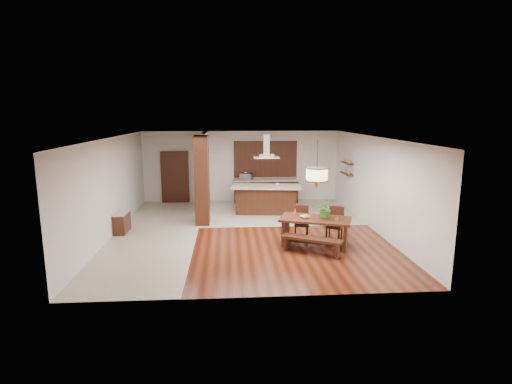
{
  "coord_description": "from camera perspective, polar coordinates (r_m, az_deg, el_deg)",
  "views": [
    {
      "loc": [
        -0.54,
        -11.87,
        3.58
      ],
      "look_at": [
        0.3,
        0.0,
        1.25
      ],
      "focal_mm": 28.0,
      "sensor_mm": 36.0,
      "label": 1
    }
  ],
  "objects": [
    {
      "name": "shelf_lower",
      "position": [
        15.28,
        12.79,
        2.61
      ],
      "size": [
        0.26,
        0.9,
        0.04
      ],
      "primitive_type": "cube",
      "color": "black",
      "rests_on": "room_shell"
    },
    {
      "name": "range_hood",
      "position": [
        14.31,
        1.48,
        6.61
      ],
      "size": [
        0.9,
        0.55,
        0.87
      ],
      "primitive_type": null,
      "color": "silver",
      "rests_on": "room_shell"
    },
    {
      "name": "tile_hallway",
      "position": [
        12.59,
        -14.06,
        -5.76
      ],
      "size": [
        2.5,
        9.0,
        0.01
      ],
      "primitive_type": "cube",
      "color": "beige",
      "rests_on": "ground"
    },
    {
      "name": "partition_stub",
      "position": [
        15.34,
        -7.23,
        3.02
      ],
      "size": [
        0.18,
        2.4,
        2.9
      ],
      "primitive_type": "cube",
      "color": "silver",
      "rests_on": "ground"
    },
    {
      "name": "fruit_bowl",
      "position": [
        10.98,
        7.02,
        -3.54
      ],
      "size": [
        0.33,
        0.33,
        0.06
      ],
      "primitive_type": "imported",
      "rotation": [
        0.0,
        0.0,
        0.34
      ],
      "color": "beige",
      "rests_on": "dining_table"
    },
    {
      "name": "foliage_plant",
      "position": [
        10.98,
        9.91,
        -2.31
      ],
      "size": [
        0.54,
        0.48,
        0.56
      ],
      "primitive_type": "imported",
      "rotation": [
        0.0,
        0.0,
        -0.1
      ],
      "color": "#386E24",
      "rests_on": "dining_table"
    },
    {
      "name": "dining_chair_right",
      "position": [
        11.61,
        11.15,
        -4.55
      ],
      "size": [
        0.59,
        0.59,
        0.99
      ],
      "primitive_type": null,
      "rotation": [
        0.0,
        0.0,
        -0.5
      ],
      "color": "black",
      "rests_on": "ground"
    },
    {
      "name": "rear_counter",
      "position": [
        16.44,
        1.41,
        0.2
      ],
      "size": [
        2.6,
        0.62,
        0.95
      ],
      "color": "black",
      "rests_on": "ground"
    },
    {
      "name": "island_cup",
      "position": [
        14.43,
        3.11,
        1.08
      ],
      "size": [
        0.14,
        0.14,
        0.1
      ],
      "primitive_type": "imported",
      "rotation": [
        0.0,
        0.0,
        0.15
      ],
      "color": "white",
      "rests_on": "kitchen_island"
    },
    {
      "name": "hallway_console",
      "position": [
        12.92,
        -18.61,
        -4.15
      ],
      "size": [
        0.37,
        0.88,
        0.63
      ],
      "primitive_type": "cube",
      "color": "black",
      "rests_on": "ground"
    },
    {
      "name": "dining_bench",
      "position": [
        10.53,
        7.92,
        -7.63
      ],
      "size": [
        1.54,
        1.07,
        0.44
      ],
      "primitive_type": null,
      "rotation": [
        0.0,
        0.0,
        -0.51
      ],
      "color": "black",
      "rests_on": "ground"
    },
    {
      "name": "dining_chair_left",
      "position": [
        11.72,
        6.5,
        -4.35
      ],
      "size": [
        0.47,
        0.47,
        0.95
      ],
      "primitive_type": null,
      "rotation": [
        0.0,
        0.0,
        -0.14
      ],
      "color": "black",
      "rests_on": "ground"
    },
    {
      "name": "soffit_band",
      "position": [
        11.9,
        -1.45,
        7.73
      ],
      "size": [
        8.0,
        9.0,
        0.02
      ],
      "primitive_type": "cube",
      "color": "#412010",
      "rests_on": "room_shell"
    },
    {
      "name": "room_shell",
      "position": [
        11.97,
        -1.44,
        3.8
      ],
      "size": [
        9.0,
        9.04,
        2.92
      ],
      "color": "#3E170B",
      "rests_on": "ground"
    },
    {
      "name": "pendant_lantern",
      "position": [
        10.74,
        8.71,
        3.81
      ],
      "size": [
        0.64,
        0.64,
        1.31
      ],
      "primitive_type": null,
      "color": "#FFE4C3",
      "rests_on": "room_shell"
    },
    {
      "name": "microwave",
      "position": [
        16.25,
        -1.4,
        2.24
      ],
      "size": [
        0.57,
        0.49,
        0.27
      ],
      "primitive_type": "imported",
      "rotation": [
        0.0,
        0.0,
        -0.39
      ],
      "color": "silver",
      "rests_on": "rear_counter"
    },
    {
      "name": "partition_pier",
      "position": [
        13.27,
        -7.71,
        1.74
      ],
      "size": [
        0.45,
        1.0,
        2.9
      ],
      "primitive_type": "cube",
      "color": "black",
      "rests_on": "ground"
    },
    {
      "name": "kitchen_island",
      "position": [
        14.58,
        1.44,
        -1.0
      ],
      "size": [
        2.6,
        1.37,
        1.03
      ],
      "rotation": [
        0.0,
        0.0,
        -0.12
      ],
      "color": "black",
      "rests_on": "ground"
    },
    {
      "name": "shelf_upper",
      "position": [
        15.23,
        12.85,
        4.09
      ],
      "size": [
        0.26,
        0.9,
        0.04
      ],
      "primitive_type": "cube",
      "color": "black",
      "rests_on": "room_shell"
    },
    {
      "name": "gold_ornament",
      "position": [
        10.83,
        11.5,
        -3.78
      ],
      "size": [
        0.09,
        0.09,
        0.1
      ],
      "primitive_type": "cylinder",
      "rotation": [
        0.0,
        0.0,
        0.35
      ],
      "color": "gold",
      "rests_on": "dining_table"
    },
    {
      "name": "kitchen_window",
      "position": [
        16.5,
        1.34,
        4.72
      ],
      "size": [
        2.6,
        0.08,
        1.5
      ],
      "primitive_type": "cube",
      "color": "#A16930",
      "rests_on": "room_shell"
    },
    {
      "name": "hallway_doorway",
      "position": [
        16.6,
        -11.48,
        2.1
      ],
      "size": [
        1.1,
        0.2,
        2.1
      ],
      "primitive_type": "cube",
      "color": "black",
      "rests_on": "ground"
    },
    {
      "name": "napkin_cone",
      "position": [
        11.2,
        5.61,
        -2.82
      ],
      "size": [
        0.15,
        0.15,
        0.21
      ],
      "primitive_type": "cone",
      "rotation": [
        0.0,
        0.0,
        0.08
      ],
      "color": "red",
      "rests_on": "dining_table"
    },
    {
      "name": "dining_table",
      "position": [
        11.07,
        8.46,
        -4.75
      ],
      "size": [
        2.11,
        1.53,
        0.79
      ],
      "rotation": [
        0.0,
        0.0,
        -0.34
      ],
      "color": "black",
      "rests_on": "ground"
    },
    {
      "name": "tile_kitchen",
      "position": [
        14.91,
        2.97,
        -2.8
      ],
      "size": [
        5.5,
        4.0,
        0.01
      ],
      "primitive_type": "cube",
      "color": "beige",
      "rests_on": "ground"
    }
  ]
}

